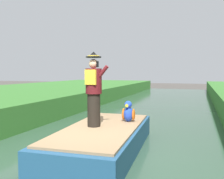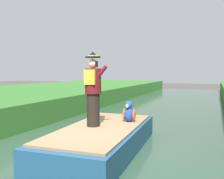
# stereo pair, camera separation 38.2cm
# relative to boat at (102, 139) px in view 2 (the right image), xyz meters

# --- Properties ---
(ground_plane) EXTENTS (80.00, 80.00, 0.00)m
(ground_plane) POSITION_rel_boat_xyz_m (0.00, -0.48, -0.40)
(ground_plane) COLOR #4C4742
(canal_water) EXTENTS (6.19, 48.00, 0.10)m
(canal_water) POSITION_rel_boat_xyz_m (0.00, -0.48, -0.35)
(canal_water) COLOR #33513D
(canal_water) RESTS_ON ground
(boat) EXTENTS (2.04, 4.30, 0.61)m
(boat) POSITION_rel_boat_xyz_m (0.00, 0.00, 0.00)
(boat) COLOR #23517A
(boat) RESTS_ON canal_water
(person_pirate) EXTENTS (0.61, 0.42, 1.85)m
(person_pirate) POSITION_rel_boat_xyz_m (-0.21, -0.04, 1.23)
(person_pirate) COLOR black
(person_pirate) RESTS_ON boat
(parrot_plush) EXTENTS (0.36, 0.34, 0.57)m
(parrot_plush) POSITION_rel_boat_xyz_m (0.44, 0.82, 0.55)
(parrot_plush) COLOR blue
(parrot_plush) RESTS_ON boat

